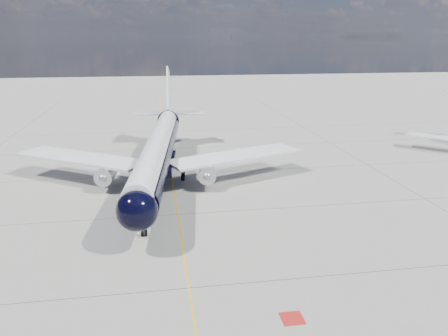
{
  "coord_description": "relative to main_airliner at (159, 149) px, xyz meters",
  "views": [
    {
      "loc": [
        -2.12,
        -35.05,
        18.87
      ],
      "look_at": [
        5.83,
        13.7,
        4.0
      ],
      "focal_mm": 35.0,
      "sensor_mm": 36.0,
      "label": 1
    }
  ],
  "objects": [
    {
      "name": "ground",
      "position": [
        1.64,
        7.4,
        -4.35
      ],
      "size": [
        320.0,
        320.0,
        0.0
      ],
      "primitive_type": "plane",
      "color": "#98978D",
      "rests_on": "ground"
    },
    {
      "name": "taxiway_centerline",
      "position": [
        1.64,
        2.4,
        -4.35
      ],
      "size": [
        0.16,
        160.0,
        0.01
      ],
      "primitive_type": "cube",
      "color": "#EDB30C",
      "rests_on": "ground"
    },
    {
      "name": "red_marking",
      "position": [
        8.44,
        -32.6,
        -4.35
      ],
      "size": [
        1.6,
        1.6,
        0.01
      ],
      "primitive_type": "cube",
      "color": "maroon",
      "rests_on": "ground"
    },
    {
      "name": "main_airliner",
      "position": [
        0.0,
        0.0,
        0.0
      ],
      "size": [
        39.67,
        48.54,
        14.02
      ],
      "rotation": [
        0.0,
        0.0,
        -0.11
      ],
      "color": "black",
      "rests_on": "ground"
    }
  ]
}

